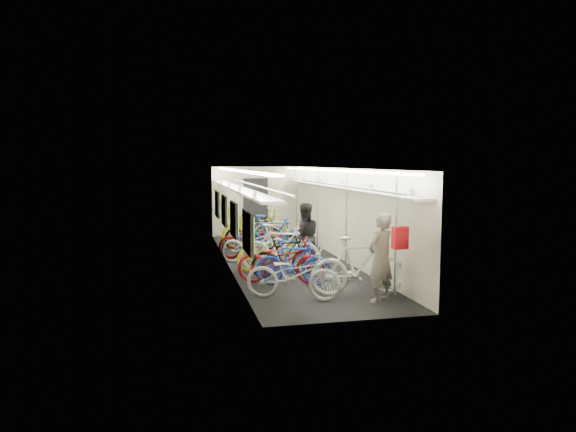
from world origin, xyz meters
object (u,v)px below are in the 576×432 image
passenger_near (381,258)px  backpack (400,238)px  bicycle_0 (293,275)px  bicycle_1 (293,263)px  passenger_mid (304,237)px

passenger_near → backpack: (0.06, -0.67, 0.46)m
bicycle_0 → bicycle_1: size_ratio=1.14×
bicycle_1 → passenger_near: (1.26, -1.60, 0.35)m
passenger_mid → bicycle_1: bearing=68.8°
bicycle_1 → passenger_near: size_ratio=0.96×
passenger_near → passenger_mid: (-0.68, 2.93, -0.02)m
bicycle_0 → passenger_near: bearing=-83.5°
bicycle_1 → passenger_near: passenger_near is taller
passenger_mid → backpack: (0.74, -3.59, 0.48)m
passenger_near → backpack: 0.81m
bicycle_0 → backpack: 2.12m
bicycle_1 → backpack: backpack is taller
passenger_near → backpack: passenger_near is taller
bicycle_0 → passenger_mid: 2.59m
bicycle_0 → bicycle_1: bearing=11.8°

